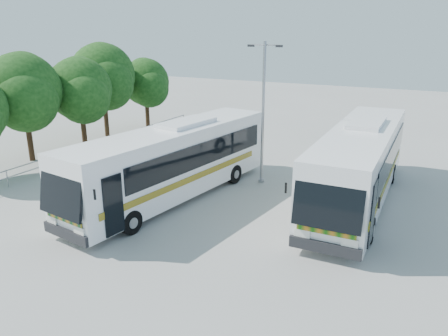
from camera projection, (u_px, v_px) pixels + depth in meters
The scene contains 10 objects.
ground at pixel (193, 200), 22.11m from camera, with size 100.00×100.00×0.00m, color #9C9C97.
kerb_divider at pixel (177, 180), 24.78m from camera, with size 0.40×16.00×0.15m, color #B2B2AD.
railing at pixel (97, 145), 29.62m from camera, with size 0.06×22.00×1.00m.
tree_far_b at pixel (24, 91), 27.39m from camera, with size 5.33×5.03×6.96m.
tree_far_c at pixel (81, 89), 30.41m from camera, with size 4.97×4.69×6.49m.
tree_far_d at pixel (103, 76), 33.89m from camera, with size 5.62×5.30×7.33m.
tree_far_e at pixel (146, 82), 37.69m from camera, with size 4.54×4.28×5.92m.
coach_main at pixel (173, 161), 21.77m from camera, with size 4.41×13.36×3.64m.
coach_adjacent at pixel (359, 163), 21.26m from camera, with size 3.02×13.47×3.72m.
lamppost at pixel (263, 108), 23.45m from camera, with size 1.88×0.26×7.69m.
Camera 1 is at (10.77, -17.59, 8.28)m, focal length 35.00 mm.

